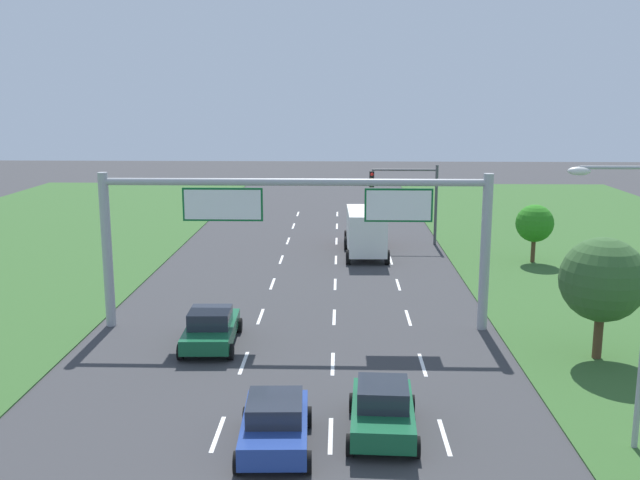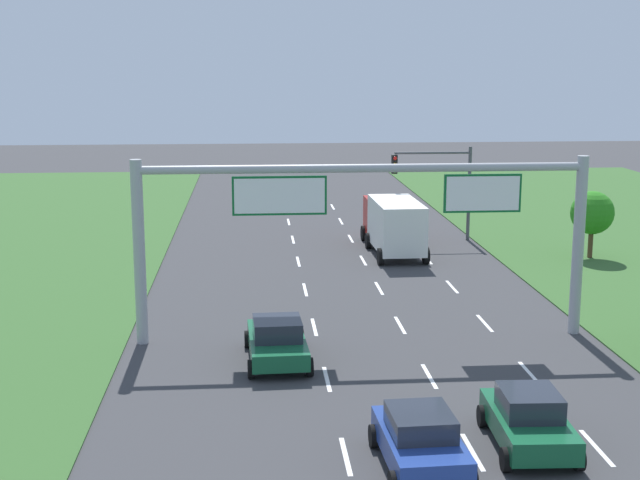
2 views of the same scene
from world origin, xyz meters
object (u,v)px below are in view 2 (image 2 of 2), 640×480
at_px(car_lead_silver, 277,340).
at_px(sign_gantry, 365,213).
at_px(traffic_light_mast, 437,176).
at_px(roadside_tree_far, 592,213).
at_px(car_near_red, 420,440).
at_px(box_truck, 393,223).
at_px(car_far_ahead, 529,420).

xyz_separation_m(car_lead_silver, sign_gantry, (3.44, 2.51, 4.12)).
xyz_separation_m(traffic_light_mast, roadside_tree_far, (7.33, -5.54, -1.35)).
relative_size(car_near_red, car_lead_silver, 0.89).
xyz_separation_m(car_near_red, traffic_light_mast, (6.63, 29.91, 3.07)).
xyz_separation_m(car_lead_silver, box_truck, (7.03, 18.00, 0.89)).
relative_size(sign_gantry, traffic_light_mast, 3.08).
xyz_separation_m(car_lead_silver, traffic_light_mast, (10.11, 21.13, 3.09)).
bearing_deg(car_near_red, car_lead_silver, 109.33).
distance_m(car_far_ahead, roadside_tree_far, 25.73).
distance_m(box_truck, traffic_light_mast, 4.91).
bearing_deg(car_near_red, roadside_tree_far, 57.90).
relative_size(car_near_red, sign_gantry, 0.23).
height_order(car_far_ahead, roadside_tree_far, roadside_tree_far).
distance_m(car_far_ahead, box_truck, 25.75).
bearing_deg(sign_gantry, car_lead_silver, -143.84).
bearing_deg(roadside_tree_far, traffic_light_mast, 142.95).
distance_m(car_near_red, traffic_light_mast, 30.79).
height_order(car_lead_silver, box_truck, box_truck).
relative_size(car_far_ahead, box_truck, 0.53).
relative_size(car_far_ahead, sign_gantry, 0.24).
height_order(car_near_red, roadside_tree_far, roadside_tree_far).
height_order(car_lead_silver, sign_gantry, sign_gantry).
bearing_deg(traffic_light_mast, roadside_tree_far, -37.05).
bearing_deg(traffic_light_mast, car_far_ahead, -96.72).
relative_size(car_lead_silver, sign_gantry, 0.26).
distance_m(car_near_red, box_truck, 27.03).
distance_m(car_near_red, sign_gantry, 12.02).
bearing_deg(car_lead_silver, car_far_ahead, -51.18).
relative_size(traffic_light_mast, roadside_tree_far, 1.52).
bearing_deg(traffic_light_mast, car_near_red, -102.51).
distance_m(car_lead_silver, sign_gantry, 5.93).
distance_m(car_lead_silver, traffic_light_mast, 23.62).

